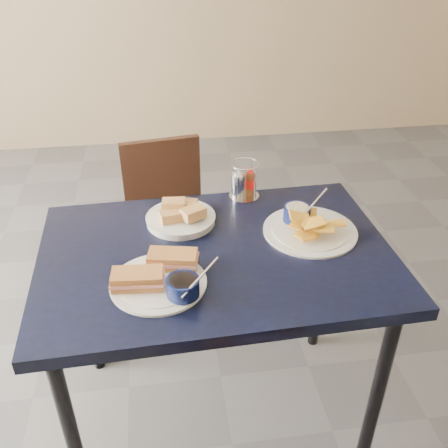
{
  "coord_description": "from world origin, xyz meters",
  "views": [
    {
      "loc": [
        -0.19,
        -1.38,
        1.64
      ],
      "look_at": [
        -0.0,
        -0.11,
        0.82
      ],
      "focal_mm": 40.0,
      "sensor_mm": 36.0,
      "label": 1
    }
  ],
  "objects": [
    {
      "name": "condiment_caddy",
      "position": [
        0.11,
        0.17,
        0.81
      ],
      "size": [
        0.11,
        0.11,
        0.14
      ],
      "color": "silver",
      "rests_on": "dining_table"
    },
    {
      "name": "chair_far",
      "position": [
        -0.15,
        0.62,
        0.44
      ],
      "size": [
        0.41,
        0.4,
        0.77
      ],
      "color": "black",
      "rests_on": "ground"
    },
    {
      "name": "plantain_plate",
      "position": [
        0.27,
        -0.08,
        0.77
      ],
      "size": [
        0.3,
        0.3,
        0.12
      ],
      "color": "white",
      "rests_on": "dining_table"
    },
    {
      "name": "dining_table",
      "position": [
        -0.03,
        -0.15,
        0.67
      ],
      "size": [
        1.09,
        0.75,
        0.75
      ],
      "color": "black",
      "rests_on": "ground"
    },
    {
      "name": "bread_basket",
      "position": [
        -0.13,
        0.03,
        0.77
      ],
      "size": [
        0.23,
        0.23,
        0.07
      ],
      "color": "white",
      "rests_on": "dining_table"
    },
    {
      "name": "sandwich_plate",
      "position": [
        -0.2,
        -0.29,
        0.77
      ],
      "size": [
        0.3,
        0.27,
        0.12
      ],
      "color": "white",
      "rests_on": "dining_table"
    },
    {
      "name": "ground",
      "position": [
        0.0,
        0.0,
        0.0
      ],
      "size": [
        6.0,
        6.0,
        0.0
      ],
      "primitive_type": "plane",
      "color": "#4B4C50",
      "rests_on": "ground"
    }
  ]
}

